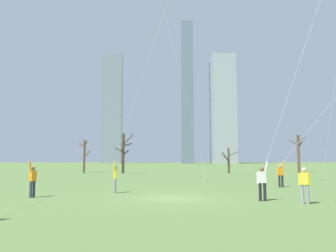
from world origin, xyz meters
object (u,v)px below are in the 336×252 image
object	(u,v)px
bare_tree_right_of_center	(229,160)
kite_flyer_midfield_right_blue	(126,143)
kite_flyer_midfield_left_pink	(2,142)
kite_flyer_foreground_right_white	(289,163)
kite_flyer_foreground_left_purple	(273,147)
bystander_far_off_by_trees	(305,183)
bare_tree_center	(123,152)
bare_tree_left_of_center	(84,154)
bare_tree_far_right_edge	(298,152)

from	to	relation	value
bare_tree_right_of_center	kite_flyer_midfield_right_blue	bearing A→B (deg)	-112.89
kite_flyer_midfield_left_pink	bare_tree_right_of_center	world-z (taller)	kite_flyer_midfield_left_pink
kite_flyer_midfield_left_pink	kite_flyer_foreground_right_white	world-z (taller)	kite_flyer_midfield_left_pink
bare_tree_right_of_center	kite_flyer_foreground_left_purple	bearing A→B (deg)	-98.68
bystander_far_off_by_trees	kite_flyer_foreground_right_white	bearing A→B (deg)	71.47
kite_flyer_foreground_left_purple	bare_tree_right_of_center	world-z (taller)	kite_flyer_foreground_left_purple
kite_flyer_foreground_left_purple	bare_tree_center	size ratio (longest dim) A/B	2.22
bare_tree_right_of_center	bare_tree_left_of_center	distance (m)	21.04
kite_flyer_midfield_left_pink	kite_flyer_foreground_left_purple	bearing A→B (deg)	-1.41
bare_tree_center	bare_tree_far_right_edge	xyz separation A→B (m)	(25.16, -0.38, 0.02)
kite_flyer_midfield_left_pink	bare_tree_right_of_center	bearing A→B (deg)	59.86
kite_flyer_foreground_left_purple	kite_flyer_midfield_left_pink	bearing A→B (deg)	178.59
kite_flyer_foreground_left_purple	bare_tree_right_of_center	distance (m)	31.07
bare_tree_right_of_center	bare_tree_far_right_edge	size ratio (longest dim) A/B	0.65
bare_tree_far_right_edge	bare_tree_center	bearing A→B (deg)	179.13
bare_tree_center	bare_tree_far_right_edge	size ratio (longest dim) A/B	1.04
kite_flyer_foreground_left_purple	bystander_far_off_by_trees	bearing A→B (deg)	-46.28
kite_flyer_foreground_right_white	bare_tree_far_right_edge	xyz separation A→B (m)	(10.96, 23.17, 1.29)
bare_tree_center	bare_tree_left_of_center	xyz separation A→B (m)	(-5.95, 1.98, -0.27)
bystander_far_off_by_trees	bare_tree_left_of_center	size ratio (longest dim) A/B	0.29
kite_flyer_foreground_left_purple	bare_tree_left_of_center	distance (m)	37.20
bare_tree_center	bare_tree_right_of_center	bearing A→B (deg)	-3.17
kite_flyer_midfield_right_blue	bare_tree_center	size ratio (longest dim) A/B	2.19
bystander_far_off_by_trees	kite_flyer_foreground_left_purple	bearing A→B (deg)	133.72
bare_tree_right_of_center	bare_tree_far_right_edge	xyz separation A→B (m)	(10.27, 0.44, 1.10)
kite_flyer_midfield_right_blue	bare_tree_far_right_edge	xyz separation A→B (m)	(22.24, 28.80, 0.15)
kite_flyer_foreground_right_white	kite_flyer_midfield_left_pink	bearing A→B (deg)	-155.70
kite_flyer_foreground_right_white	bare_tree_left_of_center	xyz separation A→B (m)	(-20.16, 25.53, 0.99)
kite_flyer_foreground_left_purple	bystander_far_off_by_trees	xyz separation A→B (m)	(0.99, -1.03, -1.66)
bare_tree_far_right_edge	kite_flyer_foreground_right_white	bearing A→B (deg)	-115.30
kite_flyer_midfield_left_pink	bare_tree_left_of_center	distance (m)	33.35
kite_flyer_foreground_left_purple	kite_flyer_foreground_right_white	xyz separation A→B (m)	(4.01, 7.98, -0.85)
bare_tree_right_of_center	bare_tree_left_of_center	world-z (taller)	bare_tree_left_of_center
kite_flyer_midfield_left_pink	bystander_far_off_by_trees	xyz separation A→B (m)	(13.95, -1.35, -1.88)
bare_tree_center	kite_flyer_midfield_left_pink	bearing A→B (deg)	-95.05
kite_flyer_midfield_right_blue	kite_flyer_foreground_left_purple	xyz separation A→B (m)	(7.28, -2.35, -0.29)
kite_flyer_foreground_right_white	bystander_far_off_by_trees	xyz separation A→B (m)	(-3.02, -9.01, -0.81)
bare_tree_far_right_edge	bare_tree_right_of_center	bearing A→B (deg)	-177.53
kite_flyer_foreground_right_white	bare_tree_far_right_edge	size ratio (longest dim) A/B	1.61
kite_flyer_midfield_right_blue	kite_flyer_foreground_right_white	world-z (taller)	kite_flyer_midfield_right_blue
kite_flyer_midfield_left_pink	bystander_far_off_by_trees	bearing A→B (deg)	-5.53
kite_flyer_midfield_right_blue	bystander_far_off_by_trees	xyz separation A→B (m)	(8.27, -3.38, -1.94)
bare_tree_center	kite_flyer_foreground_right_white	bearing A→B (deg)	-58.90
kite_flyer_foreground_right_white	bare_tree_far_right_edge	distance (m)	25.67
kite_flyer_midfield_left_pink	kite_flyer_foreground_right_white	size ratio (longest dim) A/B	1.78
bystander_far_off_by_trees	bare_tree_far_right_edge	xyz separation A→B (m)	(13.98, 32.18, 2.09)
kite_flyer_foreground_right_white	bare_tree_far_right_edge	bearing A→B (deg)	64.70
kite_flyer_foreground_right_white	bare_tree_far_right_edge	world-z (taller)	kite_flyer_foreground_right_white
kite_flyer_foreground_right_white	kite_flyer_foreground_left_purple	bearing A→B (deg)	-116.66
kite_flyer_midfield_right_blue	kite_flyer_foreground_right_white	xyz separation A→B (m)	(11.29, 5.62, -1.14)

